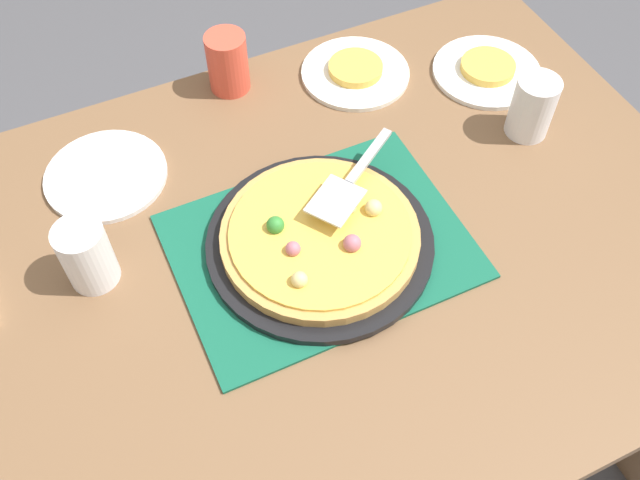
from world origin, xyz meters
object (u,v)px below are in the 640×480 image
object	(u,v)px
plate_far_right	(487,72)
pizza_server	(350,182)
plate_near_left	(355,73)
plate_side	(106,175)
cup_far	(532,107)
pizza	(320,235)
pizza_pan	(320,242)
cup_near	(228,63)
served_slice_left	(356,68)
cup_corner	(87,255)
served_slice_right	(488,67)

from	to	relation	value
plate_far_right	pizza_server	xyz separation A→B (m)	(0.41, 0.20, 0.07)
plate_near_left	plate_side	size ratio (longest dim) A/B	1.00
plate_near_left	cup_far	world-z (taller)	cup_far
pizza	plate_side	xyz separation A→B (m)	(0.28, -0.30, -0.03)
pizza_pan	cup_near	size ratio (longest dim) A/B	3.17
served_slice_left	pizza_pan	bearing A→B (deg)	55.48
cup_corner	pizza_pan	bearing A→B (deg)	163.99
served_slice_right	cup_near	size ratio (longest dim) A/B	0.92
plate_side	cup_far	distance (m)	0.79
cup_far	pizza_pan	bearing A→B (deg)	9.91
cup_near	cup_far	size ratio (longest dim) A/B	1.00
pizza	cup_far	world-z (taller)	cup_far
pizza	served_slice_right	bearing A→B (deg)	-152.97
cup_near	pizza_server	size ratio (longest dim) A/B	0.56
plate_near_left	plate_far_right	size ratio (longest dim) A/B	1.00
plate_far_right	pizza_server	size ratio (longest dim) A/B	1.03
plate_side	cup_corner	size ratio (longest dim) A/B	1.83
served_slice_right	cup_near	bearing A→B (deg)	-20.88
plate_near_left	cup_far	xyz separation A→B (m)	(-0.22, 0.28, 0.06)
cup_far	pizza	bearing A→B (deg)	9.99
plate_side	cup_near	distance (m)	0.32
pizza	plate_far_right	size ratio (longest dim) A/B	1.50
pizza_pan	cup_corner	size ratio (longest dim) A/B	3.17
cup_near	pizza_server	distance (m)	0.39
served_slice_left	served_slice_right	bearing A→B (deg)	155.82
pizza	pizza_server	distance (m)	0.10
plate_side	pizza	bearing A→B (deg)	133.02
plate_far_right	cup_near	xyz separation A→B (m)	(0.49, -0.19, 0.06)
cup_corner	served_slice_left	bearing A→B (deg)	-156.83
served_slice_right	pizza_server	size ratio (longest dim) A/B	0.51
pizza_pan	pizza	size ratio (longest dim) A/B	1.15
cup_near	cup_corner	xyz separation A→B (m)	(0.36, 0.33, 0.00)
pizza	served_slice_left	size ratio (longest dim) A/B	3.00
pizza_server	pizza	bearing A→B (deg)	34.64
pizza	plate_far_right	bearing A→B (deg)	-152.97
served_slice_right	cup_far	bearing A→B (deg)	82.57
plate_near_left	cup_near	bearing A→B (deg)	-17.41
pizza	plate_near_left	world-z (taller)	pizza
plate_near_left	cup_near	size ratio (longest dim) A/B	1.83
served_slice_left	served_slice_right	world-z (taller)	same
plate_near_left	served_slice_right	bearing A→B (deg)	155.82
pizza_pan	pizza	distance (m)	0.02
served_slice_right	pizza_server	world-z (taller)	pizza_server
plate_far_right	plate_side	bearing A→B (deg)	-3.96
pizza	served_slice_left	xyz separation A→B (m)	(-0.25, -0.36, -0.02)
plate_side	pizza_pan	bearing A→B (deg)	133.08
plate_near_left	pizza_pan	bearing A→B (deg)	55.48
cup_corner	served_slice_right	bearing A→B (deg)	-170.07
pizza_pan	served_slice_right	xyz separation A→B (m)	(-0.49, -0.25, 0.01)
pizza_server	plate_far_right	bearing A→B (deg)	-154.61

